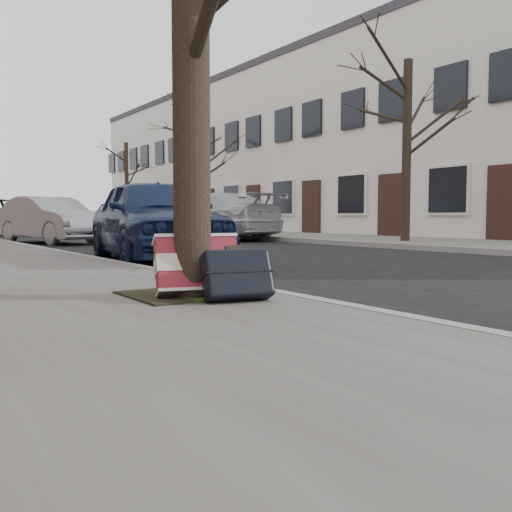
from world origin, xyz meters
TOP-DOWN VIEW (x-y plane):
  - ground at (0.00, 0.00)m, footprint 120.00×120.00m
  - far_sidewalk at (7.80, 15.00)m, footprint 4.00×70.00m
  - house_far at (13.15, 16.00)m, footprint 6.70×40.00m
  - dirt_patch at (-2.00, 1.20)m, footprint 0.85×0.85m
  - suitcase_red at (-1.95, 1.04)m, footprint 0.70×0.50m
  - suitcase_navy at (-1.81, 0.68)m, footprint 0.56×0.40m
  - car_near_front at (-0.15, 5.95)m, footprint 2.30×4.34m
  - car_near_mid at (-0.00, 13.32)m, footprint 2.31×4.11m
  - car_far_front at (4.80, 12.93)m, footprint 3.01×5.34m
  - car_far_back at (4.80, 18.74)m, footprint 1.83×4.30m
  - tree_far_a at (7.20, 7.10)m, footprint 0.23×0.23m
  - tree_far_b at (7.20, 18.02)m, footprint 0.22×0.22m
  - tree_far_c at (7.20, 26.39)m, footprint 0.21×0.21m

SIDE VIEW (x-z plane):
  - ground at x=0.00m, z-range 0.00..0.00m
  - far_sidewalk at x=7.80m, z-range 0.00..0.12m
  - dirt_patch at x=-2.00m, z-range 0.12..0.14m
  - suitcase_navy at x=-1.81m, z-range 0.12..0.52m
  - suitcase_red at x=-1.95m, z-range 0.12..0.61m
  - car_near_mid at x=0.00m, z-range 0.00..1.28m
  - car_near_front at x=-0.15m, z-range 0.00..1.40m
  - car_far_back at x=4.80m, z-range 0.00..1.45m
  - car_far_front at x=4.80m, z-range 0.00..1.46m
  - tree_far_a at x=7.20m, z-range 0.12..4.65m
  - tree_far_c at x=7.20m, z-range 0.12..4.65m
  - tree_far_b at x=7.20m, z-range 0.12..5.01m
  - house_far at x=13.15m, z-range 0.00..7.20m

